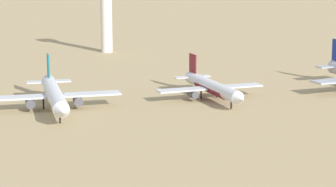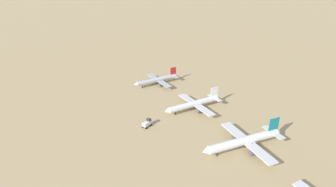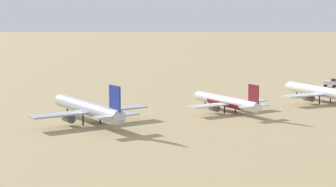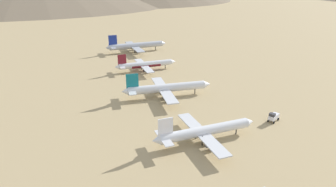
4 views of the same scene
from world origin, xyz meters
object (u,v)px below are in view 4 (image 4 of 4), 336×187
(parked_jet_4, at_px, (136,46))
(service_truck, at_px, (273,117))
(parked_jet_3, at_px, (145,65))
(parked_jet_1, at_px, (204,131))
(parked_jet_2, at_px, (166,88))

(parked_jet_4, bearing_deg, service_truck, -86.19)
(service_truck, bearing_deg, parked_jet_4, 93.81)
(parked_jet_3, relative_size, service_truck, 6.70)
(parked_jet_1, distance_m, service_truck, 32.35)
(service_truck, bearing_deg, parked_jet_3, 103.36)
(parked_jet_1, height_order, service_truck, parked_jet_1)
(parked_jet_1, bearing_deg, parked_jet_2, 82.45)
(parked_jet_2, height_order, service_truck, parked_jet_2)
(parked_jet_4, relative_size, service_truck, 8.29)
(parked_jet_1, relative_size, service_truck, 6.83)
(parked_jet_2, distance_m, parked_jet_3, 43.41)
(parked_jet_3, bearing_deg, service_truck, -76.64)
(parked_jet_4, bearing_deg, parked_jet_1, -100.02)
(parked_jet_1, distance_m, parked_jet_2, 42.61)
(parked_jet_2, xyz_separation_m, service_truck, (26.70, -41.59, -2.10))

